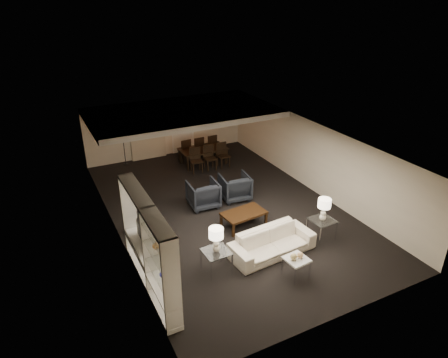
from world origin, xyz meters
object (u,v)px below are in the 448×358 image
armchair_left (203,194)px  television (140,233)px  pendant_light (190,124)px  chair_nr (224,155)px  dining_table (204,156)px  side_table_right (321,229)px  marble_table (296,267)px  sofa (272,243)px  vase_amber (156,245)px  side_table_left (216,261)px  chair_fr (210,145)px  floor_lamp (124,148)px  vase_blue (163,273)px  chair_nl (196,161)px  chair_nm (210,158)px  coffee_table (244,219)px  chair_fl (184,150)px  table_lamp_right (324,210)px  floor_speaker (128,217)px  armchair_right (235,187)px  chair_fm (197,148)px  table_lamp_left (216,240)px

armchair_left → television: size_ratio=0.89×
pendant_light → chair_nr: (1.25, -0.38, -1.42)m
armchair_left → dining_table: bearing=-110.7°
side_table_right → marble_table: size_ratio=1.20×
sofa → vase_amber: vase_amber is taller
armchair_left → television: (-2.75, -2.32, 0.62)m
side_table_left → chair_nr: (3.18, 5.93, 0.20)m
chair_fr → floor_lamp: 3.63m
television → vase_blue: size_ratio=6.48×
chair_nl → dining_table: bearing=54.1°
chair_nm → floor_lamp: bearing=146.6°
sofa → chair_nr: bearing=71.5°
coffee_table → chair_fl: bearing=87.2°
pendant_light → armchair_left: size_ratio=0.53×
vase_amber → dining_table: 8.38m
side_table_left → chair_nl: bearing=71.5°
table_lamp_right → chair_fr: table_lamp_right is taller
vase_amber → chair_nm: bearing=56.6°
coffee_table → vase_amber: bearing=-147.9°
chair_nl → pendant_light: bearing=103.8°
television → chair_nr: television is taller
chair_nl → table_lamp_right: bearing=-69.7°
coffee_table → floor_lamp: floor_lamp is taller
chair_nl → chair_fl: size_ratio=1.00×
side_table_right → chair_nr: 5.94m
sofa → side_table_left: 1.70m
floor_speaker → pendant_light: bearing=58.8°
armchair_right → chair_nm: chair_nm is taller
chair_fm → armchair_right: bearing=84.5°
armchair_right → vase_blue: 5.81m
chair_nr → chair_fm: 1.43m
armchair_right → vase_amber: vase_amber is taller
table_lamp_right → vase_amber: (-5.08, -0.52, 0.69)m
television → chair_fl: bearing=-30.1°
floor_lamp → chair_nm: bearing=-35.3°
sofa → chair_fr: (1.48, 7.23, 0.15)m
dining_table → chair_nm: size_ratio=1.92×
armchair_right → chair_fr: (0.88, 3.93, 0.06)m
floor_speaker → chair_fm: size_ratio=1.12×
vase_blue → chair_nr: bearing=54.5°
vase_amber → chair_fm: (4.26, 7.75, -1.14)m
armchair_right → side_table_left: 4.02m
chair_fr → floor_speaker: bearing=37.9°
table_lamp_left → chair_nm: table_lamp_left is taller
armchair_left → table_lamp_left: 3.52m
dining_table → chair_nm: bearing=-89.9°
armchair_right → table_lamp_right: 3.52m
chair_fr → pendant_light: bearing=30.9°
sofa → chair_nr: 6.11m
table_lamp_left → television: television is taller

